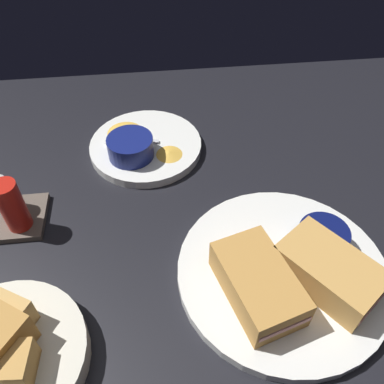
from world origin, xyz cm
name	(u,v)px	position (x,y,z in cm)	size (l,w,h in cm)	color
ground_plane	(191,278)	(0.00, 0.00, -1.50)	(110.00, 110.00, 3.00)	black
plate_sandwich_main	(282,272)	(-1.88, -12.49, 0.80)	(28.98, 28.98, 1.60)	white
sandwich_half_near	(258,283)	(-4.98, -7.94, 4.00)	(14.69, 10.93, 4.80)	#C68C42
sandwich_half_far	(329,271)	(-4.27, -17.45, 4.00)	(14.98, 13.82, 4.80)	tan
ramekin_dark_sauce	(322,239)	(0.90, -18.38, 3.76)	(6.97, 6.97, 4.03)	#0C144C
spoon_by_dark_ramekin	(292,267)	(-1.95, -13.63, 1.96)	(6.35, 9.22, 0.80)	silver
plate_chips_companion	(146,146)	(27.17, 5.29, 0.80)	(20.36, 20.36, 1.60)	white
ramekin_light_gravy	(130,146)	(24.12, 7.84, 3.58)	(8.00, 8.00, 3.68)	navy
spoon_by_gravy_ramekin	(121,142)	(27.55, 9.77, 1.96)	(2.46, 9.94, 0.80)	silver
plantain_chip_scatter	(138,137)	(28.72, 6.56, 1.90)	(15.07, 15.72, 0.60)	gold
bread_basket_rear	(5,355)	(-9.83, 22.64, 2.33)	(19.17, 19.17, 7.87)	silver
condiment_caddy	(11,208)	(12.17, 25.76, 3.41)	(9.00, 9.00, 9.50)	brown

